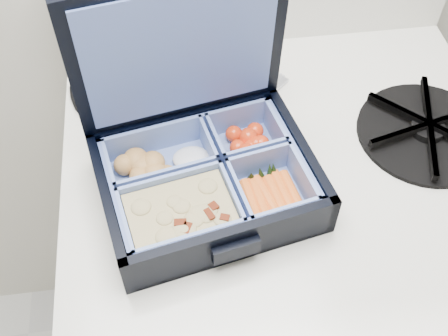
{
  "coord_description": "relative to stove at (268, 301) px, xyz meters",
  "views": [
    {
      "loc": [
        -0.47,
        1.29,
        1.33
      ],
      "look_at": [
        -0.42,
        1.67,
        0.85
      ],
      "focal_mm": 45.0,
      "sensor_mm": 36.0,
      "label": 1
    }
  ],
  "objects": [
    {
      "name": "stove",
      "position": [
        0.0,
        0.0,
        0.0
      ],
      "size": [
        0.54,
        0.54,
        0.81
      ],
      "primitive_type": null,
      "color": "silver",
      "rests_on": "floor"
    },
    {
      "name": "burner_grate",
      "position": [
        0.18,
        0.01,
        0.42
      ],
      "size": [
        0.21,
        0.21,
        0.02
      ],
      "primitive_type": "cylinder",
      "rotation": [
        0.0,
        0.0,
        0.25
      ],
      "color": "black",
      "rests_on": "stove"
    },
    {
      "name": "burner_grate_rear",
      "position": [
        -0.17,
        0.15,
        0.42
      ],
      "size": [
        0.18,
        0.18,
        0.02
      ],
      "primitive_type": "cylinder",
      "rotation": [
        0.0,
        0.0,
        -0.02
      ],
      "color": "black",
      "rests_on": "stove"
    },
    {
      "name": "fork",
      "position": [
        -0.05,
        0.07,
        0.41
      ],
      "size": [
        0.14,
        0.12,
        0.01
      ],
      "primitive_type": null,
      "rotation": [
        0.0,
        0.0,
        -0.84
      ],
      "color": "silver",
      "rests_on": "stove"
    },
    {
      "name": "bento_box",
      "position": [
        -0.1,
        -0.05,
        0.43
      ],
      "size": [
        0.26,
        0.22,
        0.06
      ],
      "primitive_type": null,
      "rotation": [
        0.0,
        0.0,
        0.2
      ],
      "color": "black",
      "rests_on": "stove"
    }
  ]
}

